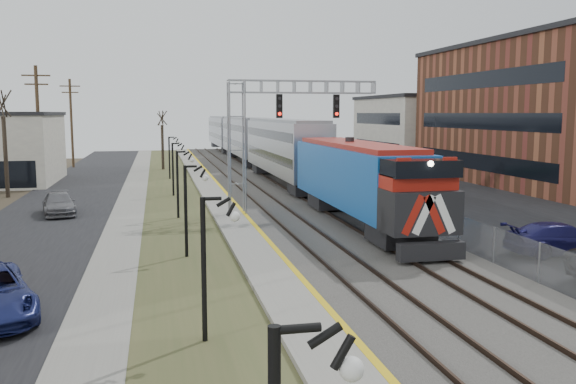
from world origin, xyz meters
name	(u,v)px	position (x,y,z in m)	size (l,w,h in m)	color
street_west	(62,205)	(-11.50, 35.00, 0.02)	(7.00, 120.00, 0.04)	black
sidewalk	(131,203)	(-7.00, 35.00, 0.04)	(2.00, 120.00, 0.08)	gray
grass_median	(175,202)	(-4.00, 35.00, 0.03)	(4.00, 120.00, 0.06)	#424B28
platform	(218,199)	(-1.00, 35.00, 0.12)	(2.00, 120.00, 0.24)	gray
ballast_bed	(286,197)	(4.00, 35.00, 0.10)	(8.00, 120.00, 0.20)	#595651
parking_lot	(438,194)	(16.00, 35.00, 0.02)	(16.00, 120.00, 0.04)	black
platform_edge	(230,197)	(-0.12, 35.00, 0.24)	(0.24, 120.00, 0.01)	gold
track_near	(259,196)	(2.00, 35.00, 0.28)	(1.58, 120.00, 0.15)	#2D2119
track_far	(306,194)	(5.50, 35.00, 0.28)	(1.58, 120.00, 0.15)	#2D2119
train	(255,143)	(5.50, 58.56, 2.92)	(3.00, 85.85, 5.33)	#1556AF
signal_gantry	(265,123)	(1.22, 27.99, 5.59)	(9.00, 1.07, 8.15)	gray
lampposts	(186,211)	(-4.00, 18.29, 2.00)	(0.14, 62.14, 4.00)	black
fence	(341,186)	(8.20, 35.00, 0.80)	(0.04, 120.00, 1.60)	gray
bare_trees	(52,161)	(-12.66, 38.91, 2.70)	(12.30, 42.30, 5.95)	#382D23
car_lot_d	(561,240)	(12.00, 14.97, 0.71)	(1.98, 4.87, 1.41)	#17164E
car_lot_e	(371,186)	(10.53, 35.00, 0.73)	(1.72, 4.28, 1.46)	gray
car_lot_f	(413,188)	(13.09, 33.13, 0.80)	(1.70, 4.88, 1.61)	#0D4510
car_street_b	(59,204)	(-11.08, 30.93, 0.65)	(1.83, 4.49, 1.30)	slate
car_lot_g	(369,174)	(13.78, 44.43, 0.70)	(2.32, 5.03, 1.40)	#0B3A1C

